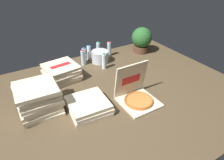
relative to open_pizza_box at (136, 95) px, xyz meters
The scene contains 13 objects.
ground_plane 0.31m from the open_pizza_box, 127.65° to the left, with size 3.20×2.40×0.02m, color #4C3D28.
open_pizza_box is the anchor object (origin of this frame).
pizza_stack_right_mid 1.06m from the open_pizza_box, 122.38° to the left, with size 0.46×0.46×0.20m.
pizza_stack_left_near 0.55m from the open_pizza_box, 166.69° to the left, with size 0.45×0.45×0.12m.
pizza_stack_right_far 1.06m from the open_pizza_box, 158.93° to the left, with size 0.44×0.44×0.32m.
ice_bucket 1.09m from the open_pizza_box, 84.32° to the left, with size 0.26×0.26×0.18m, color #B7BABF.
water_bottle_0 1.13m from the open_pizza_box, 98.17° to the left, with size 0.06×0.06×0.24m.
water_bottle_1 1.26m from the open_pizza_box, 74.20° to the left, with size 0.06×0.06×0.24m.
water_bottle_2 0.86m from the open_pizza_box, 86.39° to the left, with size 0.06×0.06×0.24m.
water_bottle_3 1.20m from the open_pizza_box, 95.31° to the left, with size 0.06×0.06×0.24m.
water_bottle_4 1.31m from the open_pizza_box, 81.87° to the left, with size 0.06×0.06×0.24m.
water_bottle_5 1.24m from the open_pizza_box, 90.32° to the left, with size 0.06×0.06×0.24m.
potted_plant 1.39m from the open_pizza_box, 50.11° to the left, with size 0.34×0.34×0.43m.
Camera 1 is at (-0.99, -1.66, 1.43)m, focal length 32.10 mm.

